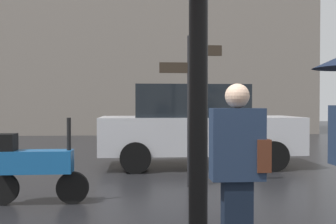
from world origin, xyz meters
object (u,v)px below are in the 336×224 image
Objects in this scene: pedestrian_with_bag at (239,164)px; parked_scooter at (34,165)px; parked_car_left at (196,125)px; street_signpost at (190,95)px.

pedestrian_with_bag reaches higher than parked_scooter.
parked_car_left is 1.72× the size of street_signpost.
pedestrian_with_bag is 0.36× the size of parked_car_left.
parked_scooter is at bearing 64.50° from parked_car_left.
parked_scooter is at bearing -156.29° from street_signpost.
parked_car_left is (0.49, 5.66, 0.04)m from pedestrian_with_bag.
pedestrian_with_bag is at bearing -90.60° from street_signpost.
pedestrian_with_bag is 5.68m from parked_car_left.
parked_car_left is at bearing 71.74° from pedestrian_with_bag.
pedestrian_with_bag is at bearing 100.28° from parked_car_left.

